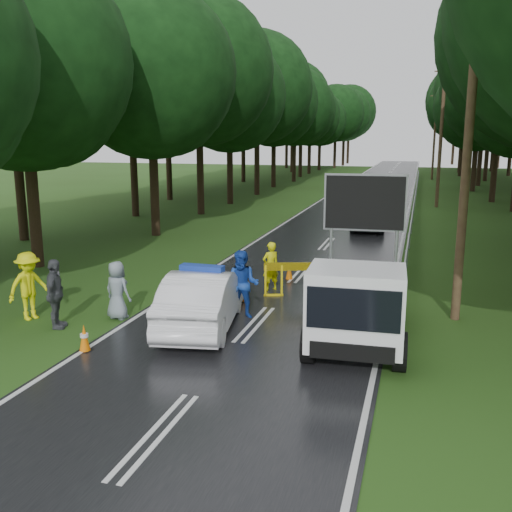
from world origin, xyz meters
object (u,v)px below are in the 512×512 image
(civilian, at_px, (243,284))
(queue_car_first, at_px, (367,215))
(barrier, at_px, (306,271))
(queue_car_fourth, at_px, (390,183))
(work_truck, at_px, (359,301))
(queue_car_second, at_px, (377,204))
(officer, at_px, (271,266))
(queue_car_third, at_px, (376,193))
(police_sedan, at_px, (203,299))

(civilian, height_order, queue_car_first, civilian)
(barrier, height_order, queue_car_fourth, queue_car_fourth)
(barrier, xyz_separation_m, queue_car_first, (0.60, 13.93, -0.07))
(queue_car_first, distance_m, queue_car_fourth, 22.15)
(work_truck, distance_m, queue_car_second, 23.76)
(work_truck, distance_m, officer, 5.30)
(work_truck, bearing_deg, queue_car_third, 90.94)
(queue_car_fourth, bearing_deg, work_truck, -89.81)
(civilian, xyz_separation_m, queue_car_fourth, (1.84, 38.66, -0.28))
(barrier, xyz_separation_m, queue_car_third, (0.05, 26.78, -0.15))
(queue_car_first, bearing_deg, police_sedan, -103.84)
(barrier, distance_m, queue_car_second, 19.94)
(officer, height_order, civilian, civilian)
(police_sedan, relative_size, queue_car_third, 1.00)
(police_sedan, xyz_separation_m, queue_car_fourth, (2.60, 39.76, -0.10))
(queue_car_first, height_order, queue_car_fourth, queue_car_first)
(work_truck, relative_size, queue_car_fourth, 1.26)
(officer, relative_size, queue_car_fourth, 0.40)
(police_sedan, relative_size, barrier, 1.91)
(work_truck, bearing_deg, police_sedan, 175.77)
(queue_car_first, height_order, queue_car_third, queue_car_first)
(queue_car_fourth, bearing_deg, officer, -94.82)
(queue_car_third, bearing_deg, queue_car_fourth, 84.42)
(police_sedan, distance_m, queue_car_second, 23.76)
(queue_car_fourth, bearing_deg, police_sedan, -95.66)
(police_sedan, bearing_deg, queue_car_second, -106.44)
(queue_car_first, bearing_deg, work_truck, -90.72)
(police_sedan, relative_size, civilian, 2.56)
(work_truck, relative_size, queue_car_third, 1.05)
(police_sedan, bearing_deg, civilian, -134.60)
(police_sedan, bearing_deg, barrier, -128.96)
(queue_car_first, xyz_separation_m, queue_car_fourth, (-0.04, 22.15, -0.09))
(queue_car_fourth, bearing_deg, queue_car_second, -91.62)
(work_truck, bearing_deg, barrier, 115.39)
(officer, distance_m, queue_car_first, 13.68)
(civilian, bearing_deg, queue_car_third, 83.88)
(queue_car_second, bearing_deg, barrier, -85.73)
(queue_car_third, xyz_separation_m, queue_car_fourth, (0.51, 9.31, -0.01))
(civilian, xyz_separation_m, queue_car_third, (1.33, 29.35, -0.28))
(officer, relative_size, civilian, 0.85)
(police_sedan, height_order, work_truck, work_truck)
(police_sedan, bearing_deg, queue_car_third, -103.88)
(queue_car_first, distance_m, queue_car_second, 6.00)
(police_sedan, bearing_deg, queue_car_first, -108.49)
(work_truck, distance_m, queue_car_first, 17.78)
(barrier, relative_size, queue_car_third, 0.52)
(queue_car_second, height_order, queue_car_fourth, queue_car_second)
(barrier, xyz_separation_m, officer, (-1.25, 0.38, -0.02))
(officer, xyz_separation_m, queue_car_third, (1.31, 26.40, -0.13))
(work_truck, bearing_deg, civilian, 157.17)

